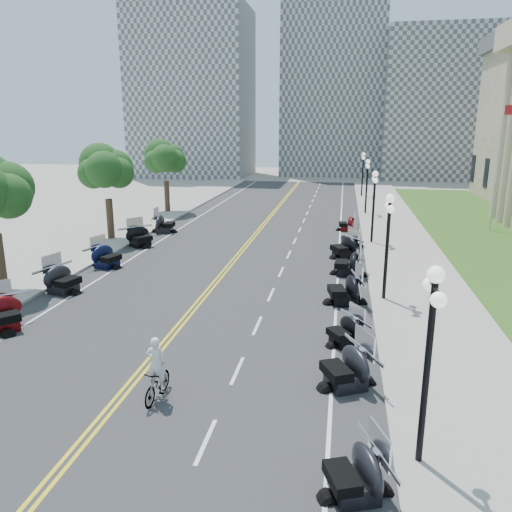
# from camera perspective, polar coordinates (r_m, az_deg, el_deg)

# --- Properties ---
(ground) EXTENTS (160.00, 160.00, 0.00)m
(ground) POSITION_cam_1_polar(r_m,az_deg,el_deg) (21.74, -8.27, -7.33)
(ground) COLOR gray
(road) EXTENTS (16.00, 90.00, 0.01)m
(road) POSITION_cam_1_polar(r_m,az_deg,el_deg) (30.89, -2.55, -0.49)
(road) COLOR #333335
(road) RESTS_ON ground
(centerline_yellow_a) EXTENTS (0.12, 90.00, 0.00)m
(centerline_yellow_a) POSITION_cam_1_polar(r_m,az_deg,el_deg) (30.92, -2.77, -0.47)
(centerline_yellow_a) COLOR yellow
(centerline_yellow_a) RESTS_ON road
(centerline_yellow_b) EXTENTS (0.12, 90.00, 0.00)m
(centerline_yellow_b) POSITION_cam_1_polar(r_m,az_deg,el_deg) (30.87, -2.33, -0.49)
(centerline_yellow_b) COLOR yellow
(centerline_yellow_b) RESTS_ON road
(edge_line_north) EXTENTS (0.12, 90.00, 0.00)m
(edge_line_north) POSITION_cam_1_polar(r_m,az_deg,el_deg) (30.20, 9.40, -1.02)
(edge_line_north) COLOR white
(edge_line_north) RESTS_ON road
(edge_line_south) EXTENTS (0.12, 90.00, 0.00)m
(edge_line_south) POSITION_cam_1_polar(r_m,az_deg,el_deg) (32.84, -13.52, 0.04)
(edge_line_south) COLOR white
(edge_line_south) RESTS_ON road
(lane_dash_4) EXTENTS (0.12, 2.00, 0.00)m
(lane_dash_4) POSITION_cam_1_polar(r_m,az_deg,el_deg) (14.12, -5.75, -20.31)
(lane_dash_4) COLOR white
(lane_dash_4) RESTS_ON road
(lane_dash_5) EXTENTS (0.12, 2.00, 0.00)m
(lane_dash_5) POSITION_cam_1_polar(r_m,az_deg,el_deg) (17.44, -2.15, -12.93)
(lane_dash_5) COLOR white
(lane_dash_5) RESTS_ON road
(lane_dash_6) EXTENTS (0.12, 2.00, 0.00)m
(lane_dash_6) POSITION_cam_1_polar(r_m,az_deg,el_deg) (21.00, 0.14, -7.94)
(lane_dash_6) COLOR white
(lane_dash_6) RESTS_ON road
(lane_dash_7) EXTENTS (0.12, 2.00, 0.00)m
(lane_dash_7) POSITION_cam_1_polar(r_m,az_deg,el_deg) (24.69, 1.73, -4.41)
(lane_dash_7) COLOR white
(lane_dash_7) RESTS_ON road
(lane_dash_8) EXTENTS (0.12, 2.00, 0.00)m
(lane_dash_8) POSITION_cam_1_polar(r_m,az_deg,el_deg) (28.47, 2.89, -1.81)
(lane_dash_8) COLOR white
(lane_dash_8) RESTS_ON road
(lane_dash_9) EXTENTS (0.12, 2.00, 0.00)m
(lane_dash_9) POSITION_cam_1_polar(r_m,az_deg,el_deg) (32.30, 3.77, 0.18)
(lane_dash_9) COLOR white
(lane_dash_9) RESTS_ON road
(lane_dash_10) EXTENTS (0.12, 2.00, 0.00)m
(lane_dash_10) POSITION_cam_1_polar(r_m,az_deg,el_deg) (36.17, 4.46, 1.75)
(lane_dash_10) COLOR white
(lane_dash_10) RESTS_ON road
(lane_dash_11) EXTENTS (0.12, 2.00, 0.00)m
(lane_dash_11) POSITION_cam_1_polar(r_m,az_deg,el_deg) (40.06, 5.02, 3.01)
(lane_dash_11) COLOR white
(lane_dash_11) RESTS_ON road
(lane_dash_12) EXTENTS (0.12, 2.00, 0.00)m
(lane_dash_12) POSITION_cam_1_polar(r_m,az_deg,el_deg) (43.97, 5.49, 4.05)
(lane_dash_12) COLOR white
(lane_dash_12) RESTS_ON road
(lane_dash_13) EXTENTS (0.12, 2.00, 0.00)m
(lane_dash_13) POSITION_cam_1_polar(r_m,az_deg,el_deg) (47.90, 5.87, 4.92)
(lane_dash_13) COLOR white
(lane_dash_13) RESTS_ON road
(lane_dash_14) EXTENTS (0.12, 2.00, 0.00)m
(lane_dash_14) POSITION_cam_1_polar(r_m,az_deg,el_deg) (51.84, 6.20, 5.66)
(lane_dash_14) COLOR white
(lane_dash_14) RESTS_ON road
(lane_dash_15) EXTENTS (0.12, 2.00, 0.00)m
(lane_dash_15) POSITION_cam_1_polar(r_m,az_deg,el_deg) (55.79, 6.49, 6.29)
(lane_dash_15) COLOR white
(lane_dash_15) RESTS_ON road
(lane_dash_16) EXTENTS (0.12, 2.00, 0.00)m
(lane_dash_16) POSITION_cam_1_polar(r_m,az_deg,el_deg) (59.74, 6.73, 6.84)
(lane_dash_16) COLOR white
(lane_dash_16) RESTS_ON road
(lane_dash_17) EXTENTS (0.12, 2.00, 0.00)m
(lane_dash_17) POSITION_cam_1_polar(r_m,az_deg,el_deg) (63.70, 6.95, 7.32)
(lane_dash_17) COLOR white
(lane_dash_17) RESTS_ON road
(lane_dash_18) EXTENTS (0.12, 2.00, 0.00)m
(lane_dash_18) POSITION_cam_1_polar(r_m,az_deg,el_deg) (67.66, 7.14, 7.74)
(lane_dash_18) COLOR white
(lane_dash_18) RESTS_ON road
(lane_dash_19) EXTENTS (0.12, 2.00, 0.00)m
(lane_dash_19) POSITION_cam_1_polar(r_m,az_deg,el_deg) (71.63, 7.31, 8.12)
(lane_dash_19) COLOR white
(lane_dash_19) RESTS_ON road
(sidewalk_north) EXTENTS (5.00, 90.00, 0.15)m
(sidewalk_north) POSITION_cam_1_polar(r_m,az_deg,el_deg) (30.45, 17.13, -1.24)
(sidewalk_north) COLOR #9E9991
(sidewalk_north) RESTS_ON ground
(sidewalk_south) EXTENTS (5.00, 90.00, 0.15)m
(sidewalk_south) POSITION_cam_1_polar(r_m,az_deg,el_deg) (34.64, -19.77, 0.44)
(sidewalk_south) COLOR #9E9991
(sidewalk_south) RESTS_ON ground
(lawn) EXTENTS (9.00, 60.00, 0.10)m
(lawn) POSITION_cam_1_polar(r_m,az_deg,el_deg) (39.53, 25.87, 1.47)
(lawn) COLOR #356023
(lawn) RESTS_ON ground
(distant_block_a) EXTENTS (18.00, 14.00, 26.00)m
(distant_block_a) POSITION_cam_1_polar(r_m,az_deg,el_deg) (84.86, -7.21, 17.92)
(distant_block_a) COLOR gray
(distant_block_a) RESTS_ON ground
(distant_block_b) EXTENTS (16.00, 12.00, 30.00)m
(distant_block_b) POSITION_cam_1_polar(r_m,az_deg,el_deg) (87.41, 8.75, 19.09)
(distant_block_b) COLOR gray
(distant_block_b) RESTS_ON ground
(distant_block_c) EXTENTS (20.00, 14.00, 22.00)m
(distant_block_c) POSITION_cam_1_polar(r_m,az_deg,el_deg) (85.56, 21.20, 15.71)
(distant_block_c) COLOR gray
(distant_block_c) RESTS_ON ground
(street_lamp_1) EXTENTS (0.50, 1.20, 4.90)m
(street_lamp_1) POSITION_cam_1_polar(r_m,az_deg,el_deg) (12.57, 18.96, -12.11)
(street_lamp_1) COLOR black
(street_lamp_1) RESTS_ON sidewalk_north
(street_lamp_2) EXTENTS (0.50, 1.20, 4.90)m
(street_lamp_2) POSITION_cam_1_polar(r_m,az_deg,el_deg) (23.84, 14.73, 0.88)
(street_lamp_2) COLOR black
(street_lamp_2) RESTS_ON sidewalk_north
(street_lamp_3) EXTENTS (0.50, 1.20, 4.90)m
(street_lamp_3) POSITION_cam_1_polar(r_m,az_deg,el_deg) (35.59, 13.27, 5.44)
(street_lamp_3) COLOR black
(street_lamp_3) RESTS_ON sidewalk_north
(street_lamp_4) EXTENTS (0.50, 1.20, 4.90)m
(street_lamp_4) POSITION_cam_1_polar(r_m,az_deg,el_deg) (47.47, 12.53, 7.72)
(street_lamp_4) COLOR black
(street_lamp_4) RESTS_ON sidewalk_north
(street_lamp_5) EXTENTS (0.50, 1.20, 4.90)m
(street_lamp_5) POSITION_cam_1_polar(r_m,az_deg,el_deg) (59.39, 12.08, 9.09)
(street_lamp_5) COLOR black
(street_lamp_5) RESTS_ON sidewalk_north
(flagpole) EXTENTS (1.10, 0.20, 10.00)m
(flagpole) POSITION_cam_1_polar(r_m,az_deg,el_deg) (42.79, 25.86, 9.12)
(flagpole) COLOR silver
(flagpole) RESTS_ON ground
(tree_3) EXTENTS (4.80, 4.80, 9.20)m
(tree_3) POSITION_cam_1_polar(r_m,az_deg,el_deg) (37.13, -16.69, 8.93)
(tree_3) COLOR #235619
(tree_3) RESTS_ON sidewalk_south
(tree_4) EXTENTS (4.80, 4.80, 9.20)m
(tree_4) POSITION_cam_1_polar(r_m,az_deg,el_deg) (48.14, -10.30, 10.50)
(tree_4) COLOR #235619
(tree_4) RESTS_ON sidewalk_south
(motorcycle_n_3) EXTENTS (2.45, 2.45, 1.33)m
(motorcycle_n_3) POSITION_cam_1_polar(r_m,az_deg,el_deg) (12.27, 11.25, -22.92)
(motorcycle_n_3) COLOR black
(motorcycle_n_3) RESTS_ON road
(motorcycle_n_4) EXTENTS (2.87, 2.87, 1.50)m
(motorcycle_n_4) POSITION_cam_1_polar(r_m,az_deg,el_deg) (16.39, 10.28, -12.19)
(motorcycle_n_4) COLOR black
(motorcycle_n_4) RESTS_ON road
(motorcycle_n_5) EXTENTS (2.44, 2.44, 1.23)m
(motorcycle_n_5) POSITION_cam_1_polar(r_m,az_deg,el_deg) (19.36, 10.14, -8.28)
(motorcycle_n_5) COLOR black
(motorcycle_n_5) RESTS_ON road
(motorcycle_n_6) EXTENTS (2.66, 2.66, 1.57)m
(motorcycle_n_6) POSITION_cam_1_polar(r_m,az_deg,el_deg) (23.58, 10.09, -3.60)
(motorcycle_n_6) COLOR black
(motorcycle_n_6) RESTS_ON road
(motorcycle_n_7) EXTENTS (2.36, 2.36, 1.54)m
(motorcycle_n_7) POSITION_cam_1_polar(r_m,az_deg,el_deg) (28.10, 10.46, -0.65)
(motorcycle_n_7) COLOR black
(motorcycle_n_7) RESTS_ON road
(motorcycle_n_8) EXTENTS (3.01, 3.01, 1.53)m
(motorcycle_n_8) POSITION_cam_1_polar(r_m,az_deg,el_deg) (31.79, 10.05, 1.15)
(motorcycle_n_8) COLOR black
(motorcycle_n_8) RESTS_ON road
(motorcycle_n_9) EXTENTS (2.04, 2.04, 1.26)m
(motorcycle_n_9) POSITION_cam_1_polar(r_m,az_deg,el_deg) (34.97, 10.76, 2.13)
(motorcycle_n_9) COLOR black
(motorcycle_n_9) RESTS_ON road
(motorcycle_n_10) EXTENTS (2.01, 2.01, 1.32)m
(motorcycle_n_10) POSITION_cam_1_polar(r_m,az_deg,el_deg) (40.10, 10.34, 3.79)
(motorcycle_n_10) COLOR #590A0C
(motorcycle_n_10) RESTS_ON road
(motorcycle_s_5) EXTENTS (3.15, 3.15, 1.56)m
(motorcycle_s_5) POSITION_cam_1_polar(r_m,az_deg,el_deg) (22.75, -27.13, -5.75)
(motorcycle_s_5) COLOR #590A0C
(motorcycle_s_5) RESTS_ON road
(motorcycle_s_6) EXTENTS (2.69, 2.69, 1.55)m
(motorcycle_s_6) POSITION_cam_1_polar(r_m,az_deg,el_deg) (26.55, -21.24, -2.34)
(motorcycle_s_6) COLOR black
(motorcycle_s_6) RESTS_ON road
(motorcycle_s_7) EXTENTS (2.69, 2.69, 1.50)m
(motorcycle_s_7) POSITION_cam_1_polar(r_m,az_deg,el_deg) (30.44, -16.73, 0.10)
(motorcycle_s_7) COLOR black
(motorcycle_s_7) RESTS_ON road
(motorcycle_s_8) EXTENTS (3.15, 3.15, 1.57)m
(motorcycle_s_8) POSITION_cam_1_polar(r_m,az_deg,el_deg) (35.15, -13.13, 2.31)
(motorcycle_s_8) COLOR black
(motorcycle_s_8) RESTS_ON road
(motorcycle_s_9) EXTENTS (2.38, 2.38, 1.56)m
(motorcycle_s_9) POSITION_cam_1_polar(r_m,az_deg,el_deg) (39.42, -10.43, 3.77)
(motorcycle_s_9) COLOR black
(motorcycle_s_9) RESTS_ON road
(bicycle) EXTENTS (0.61, 1.76, 1.04)m
(bicycle) POSITION_cam_1_polar(r_m,az_deg,el_deg) (15.89, -11.21, -14.10)
(bicycle) COLOR #A51414
(bicycle) RESTS_ON road
(cyclist_rider) EXTENTS (0.62, 0.40, 1.69)m
(cyclist_rider) POSITION_cam_1_polar(r_m,az_deg,el_deg) (15.28, -11.47, -9.61)
(cyclist_rider) COLOR white
(cyclist_rider) RESTS_ON bicycle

